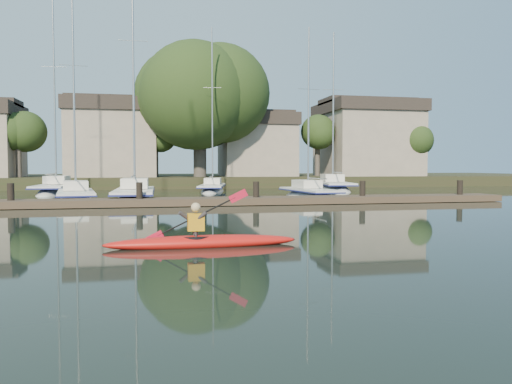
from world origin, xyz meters
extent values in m
plane|color=black|center=(0.00, 0.00, 0.00)|extent=(160.00, 160.00, 0.00)
ellipsoid|color=red|center=(-1.13, 0.72, 0.11)|extent=(4.86, 0.72, 0.37)
cylinder|color=black|center=(-1.29, 0.72, 0.23)|extent=(0.73, 0.73, 0.10)
imported|color=#2B2628|center=(-1.29, 0.72, 0.61)|extent=(0.26, 0.39, 1.05)
cube|color=#C88612|center=(-1.29, 0.72, 0.62)|extent=(0.41, 0.31, 0.43)
sphere|color=tan|center=(-1.29, 0.72, 0.99)|extent=(0.24, 0.24, 0.24)
cube|color=#4C392B|center=(0.00, 14.00, 0.20)|extent=(34.00, 2.00, 0.35)
cylinder|color=black|center=(-9.00, 14.00, 0.30)|extent=(0.32, 0.32, 1.80)
cylinder|color=black|center=(-3.00, 14.00, 0.30)|extent=(0.32, 0.32, 1.80)
cylinder|color=black|center=(3.00, 14.00, 0.30)|extent=(0.32, 0.32, 1.80)
cylinder|color=black|center=(9.00, 14.00, 0.30)|extent=(0.32, 0.32, 1.80)
cylinder|color=black|center=(15.00, 14.00, 0.30)|extent=(0.32, 0.32, 1.80)
ellipsoid|color=silver|center=(-6.67, 18.39, -0.34)|extent=(3.25, 8.42, 1.84)
cube|color=silver|center=(-6.67, 18.39, 0.53)|extent=(2.93, 6.95, 0.14)
cube|color=navy|center=(-6.67, 18.39, 0.45)|extent=(3.03, 7.12, 0.08)
cube|color=beige|center=(-6.75, 18.87, 0.89)|extent=(1.69, 2.48, 0.53)
cylinder|color=#9EA0A5|center=(-6.71, 18.63, 6.37)|extent=(0.12, 0.12, 11.59)
cylinder|color=#9EA0A5|center=(-6.49, 17.17, 1.30)|extent=(0.55, 3.10, 0.08)
cylinder|color=#9EA0A5|center=(-6.71, 18.63, 7.77)|extent=(1.53, 0.26, 0.03)
ellipsoid|color=silver|center=(-3.39, 18.39, -0.38)|extent=(2.37, 9.73, 2.05)
cube|color=silver|center=(-3.39, 18.39, 0.59)|extent=(2.25, 7.98, 0.15)
cube|color=navy|center=(-3.39, 18.39, 0.51)|extent=(2.34, 8.18, 0.09)
cube|color=beige|center=(-3.38, 18.97, 0.99)|extent=(1.54, 2.73, 0.59)
cylinder|color=#9EA0A5|center=(-3.39, 18.68, 7.66)|extent=(0.13, 0.13, 14.02)
cylinder|color=#9EA0A5|center=(-3.40, 16.93, 1.46)|extent=(0.13, 3.69, 0.09)
cylinder|color=#9EA0A5|center=(-3.39, 18.68, 9.34)|extent=(1.73, 0.05, 0.03)
ellipsoid|color=silver|center=(7.47, 18.75, -0.33)|extent=(2.67, 7.60, 1.77)
cube|color=silver|center=(7.47, 18.75, 0.51)|extent=(2.44, 6.26, 0.13)
cube|color=navy|center=(7.47, 18.75, 0.44)|extent=(2.53, 6.42, 0.07)
cube|color=beige|center=(7.43, 19.20, 0.86)|extent=(1.50, 2.20, 0.51)
cylinder|color=#9EA0A5|center=(7.45, 18.98, 5.68)|extent=(0.11, 0.11, 10.24)
cylinder|color=#9EA0A5|center=(7.58, 17.64, 1.26)|extent=(0.35, 2.82, 0.07)
cylinder|color=#9EA0A5|center=(7.45, 18.98, 6.91)|extent=(1.49, 0.17, 0.03)
ellipsoid|color=silver|center=(-9.36, 27.24, -0.38)|extent=(2.30, 9.68, 2.04)
cube|color=silver|center=(-9.36, 27.24, 0.59)|extent=(2.18, 7.94, 0.15)
cube|color=navy|center=(-9.36, 27.24, 0.50)|extent=(2.27, 8.13, 0.09)
cube|color=beige|center=(-9.35, 27.82, 0.99)|extent=(1.52, 2.71, 0.59)
cylinder|color=#9EA0A5|center=(-9.35, 27.53, 7.63)|extent=(0.13, 0.13, 13.96)
cylinder|color=#9EA0A5|center=(-9.36, 25.79, 1.45)|extent=(0.10, 3.67, 0.09)
cylinder|color=#9EA0A5|center=(-9.35, 27.53, 9.30)|extent=(1.72, 0.04, 0.03)
ellipsoid|color=silver|center=(2.31, 27.78, -0.31)|extent=(3.48, 9.06, 1.68)
cube|color=silver|center=(2.31, 27.78, 0.49)|extent=(3.09, 7.47, 0.12)
cube|color=navy|center=(2.31, 27.78, 0.42)|extent=(3.20, 7.66, 0.07)
cube|color=beige|center=(2.40, 28.30, 0.82)|extent=(1.68, 2.67, 0.49)
cylinder|color=#9EA0A5|center=(2.36, 28.04, 6.74)|extent=(0.11, 0.11, 12.41)
cylinder|color=#9EA0A5|center=(2.06, 26.47, 1.20)|extent=(0.70, 3.32, 0.07)
cylinder|color=#9EA0A5|center=(2.36, 28.04, 8.23)|extent=(1.40, 0.29, 0.03)
ellipsoid|color=silver|center=(12.31, 27.38, -0.39)|extent=(3.66, 9.21, 2.13)
cube|color=silver|center=(12.31, 27.38, 0.62)|extent=(3.31, 7.60, 0.16)
cube|color=navy|center=(12.31, 27.38, 0.53)|extent=(3.42, 7.79, 0.09)
cube|color=beige|center=(12.39, 27.91, 1.03)|extent=(1.92, 2.71, 0.62)
cylinder|color=#9EA0A5|center=(12.35, 27.64, 6.83)|extent=(0.13, 0.13, 12.32)
cylinder|color=#9EA0A5|center=(12.11, 26.05, 1.51)|extent=(0.60, 3.38, 0.09)
cylinder|color=#9EA0A5|center=(12.35, 27.64, 8.31)|extent=(1.78, 0.30, 0.03)
cube|color=#232D16|center=(0.00, 44.00, 0.50)|extent=(90.00, 24.00, 1.00)
cube|color=gray|center=(-6.00, 38.00, 4.00)|extent=(8.00, 8.00, 6.00)
cube|color=#302623|center=(-6.00, 38.00, 7.60)|extent=(8.40, 8.40, 1.20)
cube|color=gray|center=(8.00, 38.00, 3.50)|extent=(7.00, 7.00, 5.00)
cube|color=#302623|center=(8.00, 38.00, 6.60)|extent=(7.35, 7.35, 1.20)
cube|color=gray|center=(20.00, 38.00, 4.25)|extent=(9.00, 9.00, 6.50)
cube|color=#302623|center=(20.00, 38.00, 8.10)|extent=(9.45, 9.45, 1.20)
cylinder|color=#544B43|center=(2.00, 35.00, 3.50)|extent=(1.20, 1.20, 5.00)
sphere|color=black|center=(2.00, 35.00, 8.50)|extent=(8.50, 8.50, 8.50)
cylinder|color=#544B43|center=(-14.00, 36.00, 2.50)|extent=(0.48, 0.48, 3.00)
sphere|color=black|center=(-14.00, 36.00, 5.00)|extent=(3.40, 3.40, 3.40)
cylinder|color=#544B43|center=(-2.00, 35.50, 2.40)|extent=(0.38, 0.38, 2.80)
sphere|color=black|center=(-2.00, 35.50, 4.60)|extent=(2.72, 2.72, 2.72)
cylinder|color=#544B43|center=(14.00, 36.50, 2.60)|extent=(0.50, 0.50, 3.20)
sphere|color=black|center=(14.00, 36.50, 5.25)|extent=(3.57, 3.57, 3.57)
cylinder|color=#544B43|center=(24.00, 35.00, 2.30)|extent=(0.41, 0.41, 2.60)
sphere|color=black|center=(24.00, 35.00, 4.45)|extent=(2.89, 2.89, 2.89)
camera|label=1|loc=(-2.33, -11.69, 2.02)|focal=35.00mm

